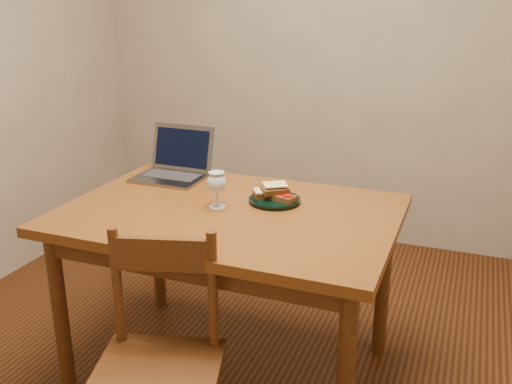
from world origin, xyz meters
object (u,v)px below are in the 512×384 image
(table, at_px, (230,230))
(chair, at_px, (158,356))
(milk_glass, at_px, (217,190))
(plate, at_px, (275,200))
(laptop, at_px, (175,164))

(table, xyz_separation_m, chair, (0.01, -0.60, -0.20))
(table, height_order, milk_glass, milk_glass)
(table, bearing_deg, milk_glass, 174.74)
(chair, height_order, milk_glass, milk_glass)
(table, height_order, plate, plate)
(plate, xyz_separation_m, milk_glass, (-0.19, -0.14, 0.07))
(chair, bearing_deg, plate, 64.04)
(table, distance_m, milk_glass, 0.17)
(milk_glass, bearing_deg, chair, -83.68)
(laptop, bearing_deg, table, -37.00)
(chair, relative_size, milk_glass, 3.23)
(milk_glass, relative_size, laptop, 0.48)
(plate, xyz_separation_m, laptop, (-0.55, 0.17, 0.05))
(chair, xyz_separation_m, milk_glass, (-0.07, 0.60, 0.36))
(plate, bearing_deg, chair, -99.60)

